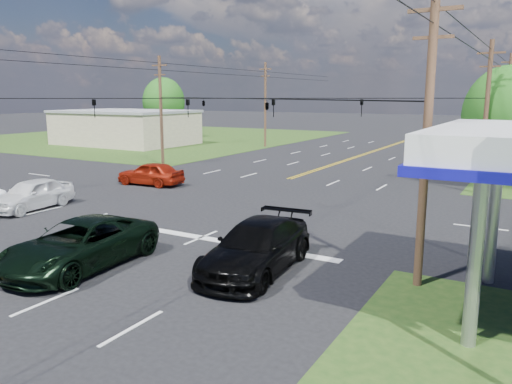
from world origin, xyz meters
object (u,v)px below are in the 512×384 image
Objects in this scene: retail_nw at (126,128)px; pole_left_far at (265,104)px; suv_black at (257,247)px; pickup_white at (32,194)px; tree_right_a at (507,115)px; tree_far_l at (164,102)px; pole_right_far at (507,106)px; pole_ne at (486,116)px; pole_nw at (161,110)px; pickup_dkgreen at (80,244)px; pole_se at (427,137)px.

pole_left_far is (17.00, 6.00, 3.17)m from retail_nw.
suv_black is at bearing -40.68° from retail_nw.
pickup_white is at bearing 166.46° from suv_black.
tree_right_a is 0.94× the size of tree_far_l.
pole_right_far is 1.22× the size of tree_right_a.
pole_ne is 0.95× the size of pole_right_far.
pickup_white is (5.07, -17.00, -4.07)m from pole_nw.
pole_right_far reaches higher than pole_ne.
pole_left_far reaches higher than suv_black.
tree_far_l reaches higher than pickup_dkgreen.
pole_nw is at bearing -173.66° from tree_right_a.
pole_right_far is at bearing 93.58° from tree_right_a.
pickup_dkgreen is (-12.07, -25.27, -4.00)m from tree_right_a.
tree_far_l is (-19.00, 4.00, 0.03)m from pole_left_far.
retail_nw reaches higher than suv_black.
suv_black reaches higher than pickup_white.
tree_right_a is 1.31× the size of pickup_dkgreen.
tree_far_l is at bearing 101.31° from retail_nw.
suv_black is at bearing -14.82° from pickup_white.
pole_left_far and pole_right_far have the same top height.
pole_se is at bearing -42.34° from tree_far_l.
pole_nw is at bearing -50.44° from tree_far_l.
pole_right_far reaches higher than pickup_white.
pickup_white is at bearing 177.26° from pole_se.
pole_se is at bearing 9.91° from suv_black.
pickup_white is at bearing -73.38° from pole_nw.
pole_left_far is (-26.00, 19.00, 0.25)m from pole_ne.
pickup_dkgreen reaches higher than pickup_white.
suv_black is (20.69, -38.40, -4.29)m from pole_left_far.
retail_nw is 1.60× the size of pole_left_far.
pole_right_far is at bearing 90.00° from pole_ne.
retail_nw is at bearing -172.06° from pole_right_far.
pole_nw is (-26.00, 18.00, 0.00)m from pole_se.
pole_nw is 27.12m from pickup_dkgreen.
tree_right_a is 1.66× the size of pickup_white.
pole_se and pole_nw have the same top height.
pole_ne is 1.56× the size of suv_black.
tree_right_a is at bearing 69.45° from suv_black.
suv_black is at bearing -105.74° from tree_right_a.
pole_nw reaches higher than retail_nw.
pole_ne is 1.16× the size of tree_right_a.
tree_right_a is 1.35× the size of suv_black.
pickup_dkgreen is (14.93, -22.27, -4.04)m from pole_nw.
tree_right_a is at bearing 60.63° from pickup_dkgreen.
tree_right_a is 28.29m from pickup_dkgreen.
pole_nw is 18.20m from pickup_white.
pole_ne is (0.00, 18.00, 0.00)m from pole_se.
pole_left_far is 43.82m from suv_black.
tree_far_l is 1.44× the size of suv_black.
tree_right_a is at bearing -30.65° from pole_left_far.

